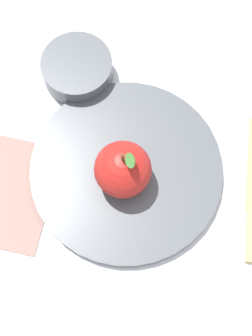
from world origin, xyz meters
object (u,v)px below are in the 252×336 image
object	(u,v)px
dinner_plate	(126,171)
linen_napkin	(6,191)
apple	(123,169)
side_bowl	(77,68)

from	to	relation	value
dinner_plate	linen_napkin	size ratio (longest dim) A/B	1.69
dinner_plate	apple	bearing A→B (deg)	-78.89
side_bowl	linen_napkin	world-z (taller)	side_bowl
apple	side_bowl	xyz separation A→B (m)	(-0.14, 0.11, -0.03)
linen_napkin	dinner_plate	bearing A→B (deg)	38.02
dinner_plate	side_bowl	world-z (taller)	side_bowl
dinner_plate	side_bowl	size ratio (longest dim) A/B	2.58
apple	linen_napkin	size ratio (longest dim) A/B	0.59
linen_napkin	side_bowl	bearing A→B (deg)	90.85
dinner_plate	linen_napkin	bearing A→B (deg)	-141.98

